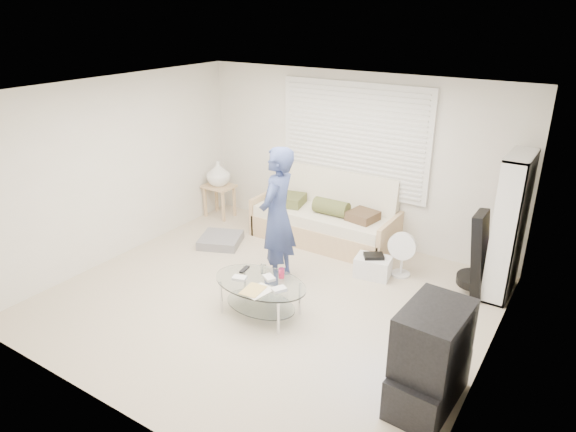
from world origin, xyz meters
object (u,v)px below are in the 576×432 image
Objects in this scene: futon_sofa at (325,220)px; tv_unit at (430,358)px; coffee_table at (261,288)px; bookshelf at (509,227)px.

tv_unit is (2.44, -2.53, 0.13)m from futon_sofa.
tv_unit is 2.12m from coffee_table.
futon_sofa is 2.20m from coffee_table.
coffee_table is (-2.21, -2.01, -0.55)m from bookshelf.
bookshelf is 1.55× the size of coffee_table.
coffee_table is at bearing -80.84° from futon_sofa.
tv_unit is at bearing -93.03° from bookshelf.
coffee_table is at bearing 170.25° from tv_unit.
coffee_table is (0.35, -2.17, -0.00)m from futon_sofa.
tv_unit is at bearing -9.75° from coffee_table.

